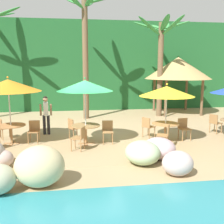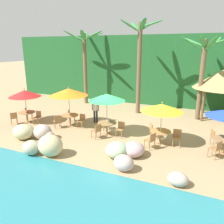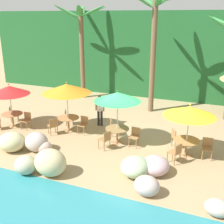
{
  "view_description": "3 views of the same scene",
  "coord_description": "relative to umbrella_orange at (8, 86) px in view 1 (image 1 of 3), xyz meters",
  "views": [
    {
      "loc": [
        -0.66,
        -10.09,
        2.96
      ],
      "look_at": [
        0.78,
        -0.07,
        1.21
      ],
      "focal_mm": 42.27,
      "sensor_mm": 36.0,
      "label": 1
    },
    {
      "loc": [
        5.09,
        -11.5,
        5.0
      ],
      "look_at": [
        -0.26,
        0.59,
        1.19
      ],
      "focal_mm": 36.34,
      "sensor_mm": 36.0,
      "label": 2
    },
    {
      "loc": [
        4.04,
        -11.36,
        5.69
      ],
      "look_at": [
        -0.76,
        0.45,
        1.28
      ],
      "focal_mm": 44.99,
      "sensor_mm": 36.0,
      "label": 3
    }
  ],
  "objects": [
    {
      "name": "chair_green_inland",
      "position": [
        2.37,
        0.29,
        -1.75
      ],
      "size": [
        0.58,
        0.57,
        0.87
      ],
      "color": "#9E7042",
      "rests_on": "ground"
    },
    {
      "name": "chair_yellow_seaward",
      "position": [
        6.86,
        -0.36,
        -1.75
      ],
      "size": [
        0.46,
        0.47,
        0.87
      ],
      "color": "#9E7042",
      "rests_on": "ground"
    },
    {
      "name": "chair_blue_inland",
      "position": [
        8.64,
        0.4,
        -1.75
      ],
      "size": [
        0.56,
        0.56,
        0.87
      ],
      "color": "#9E7042",
      "rests_on": "ground"
    },
    {
      "name": "umbrella_green",
      "position": [
        2.85,
        -0.42,
        -0.01
      ],
      "size": [
        2.11,
        2.11,
        2.57
      ],
      "color": "silver",
      "rests_on": "ground"
    },
    {
      "name": "ground_plane",
      "position": [
        3.11,
        -0.27,
        -2.26
      ],
      "size": [
        120.0,
        120.0,
        0.0
      ],
      "primitive_type": "plane",
      "color": "tan"
    },
    {
      "name": "umbrella_orange",
      "position": [
        0.0,
        0.0,
        0.0
      ],
      "size": [
        2.44,
        2.44,
        2.6
      ],
      "color": "silver",
      "rests_on": "ground"
    },
    {
      "name": "dining_table_orange",
      "position": [
        -0.0,
        0.0,
        -1.65
      ],
      "size": [
        1.1,
        1.1,
        0.74
      ],
      "color": "#A37547",
      "rests_on": "ground"
    },
    {
      "name": "chair_yellow_left",
      "position": [
        5.73,
        -1.33,
        -1.75
      ],
      "size": [
        0.57,
        0.57,
        0.87
      ],
      "color": "#9E7042",
      "rests_on": "ground"
    },
    {
      "name": "dining_table_green",
      "position": [
        2.85,
        -0.42,
        -1.65
      ],
      "size": [
        1.1,
        1.1,
        0.74
      ],
      "color": "#A37547",
      "rests_on": "ground"
    },
    {
      "name": "chair_green_left",
      "position": [
        2.62,
        -1.24,
        -1.75
      ],
      "size": [
        0.55,
        0.55,
        0.87
      ],
      "color": "#9E7042",
      "rests_on": "ground"
    },
    {
      "name": "dining_table_yellow",
      "position": [
        6.02,
        -0.53,
        -1.65
      ],
      "size": [
        1.1,
        1.1,
        0.74
      ],
      "color": "#A37547",
      "rests_on": "ground"
    },
    {
      "name": "umbrella_yellow",
      "position": [
        6.02,
        -0.53,
        -0.25
      ],
      "size": [
        2.15,
        2.15,
        2.33
      ],
      "color": "silver",
      "rests_on": "ground"
    },
    {
      "name": "waiter_in_white",
      "position": [
        1.2,
        1.29,
        -1.27
      ],
      "size": [
        0.52,
        0.36,
        1.7
      ],
      "color": "#232328",
      "rests_on": "ground"
    },
    {
      "name": "rock_seawall",
      "position": [
        3.79,
        -3.34,
        -1.85
      ],
      "size": [
        13.6,
        2.81,
        1.04
      ],
      "color": "#B5A79E",
      "rests_on": "ground"
    },
    {
      "name": "terrace_deck",
      "position": [
        3.11,
        -0.27,
        -2.26
      ],
      "size": [
        18.0,
        5.2,
        0.01
      ],
      "color": "tan",
      "rests_on": "ground"
    },
    {
      "name": "palapa_hut",
      "position": [
        8.97,
        5.73,
        0.6
      ],
      "size": [
        4.16,
        4.16,
        3.56
      ],
      "color": "brown",
      "rests_on": "ground"
    },
    {
      "name": "chair_green_seaward",
      "position": [
        3.71,
        -0.39,
        -1.75
      ],
      "size": [
        0.45,
        0.46,
        0.87
      ],
      "color": "#9E7042",
      "rests_on": "ground"
    },
    {
      "name": "palm_tree_third",
      "position": [
        7.53,
        4.89,
        1.72
      ],
      "size": [
        3.37,
        3.5,
        5.72
      ],
      "color": "brown",
      "rests_on": "ground"
    },
    {
      "name": "chair_orange_seaward",
      "position": [
        0.85,
        0.04,
        -1.75
      ],
      "size": [
        0.45,
        0.45,
        0.87
      ],
      "color": "#9E7042",
      "rests_on": "ground"
    },
    {
      "name": "foliage_backdrop",
      "position": [
        3.11,
        8.73,
        0.74
      ],
      "size": [
        28.0,
        2.4,
        6.0
      ],
      "color": "#1E5628",
      "rests_on": "ground"
    },
    {
      "name": "palm_tree_second",
      "position": [
        3.14,
        4.74,
        2.15
      ],
      "size": [
        2.93,
        2.99,
        6.89
      ],
      "color": "brown",
      "rests_on": "ground"
    },
    {
      "name": "chair_orange_inland",
      "position": [
        -0.46,
        0.72,
        -1.75
      ],
      "size": [
        0.57,
        0.57,
        0.87
      ],
      "color": "#9E7042",
      "rests_on": "ground"
    },
    {
      "name": "chair_yellow_inland",
      "position": [
        5.46,
        0.12,
        -1.75
      ],
      "size": [
        0.59,
        0.59,
        0.87
      ],
      "color": "#9E7042",
      "rests_on": "ground"
    }
  ]
}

